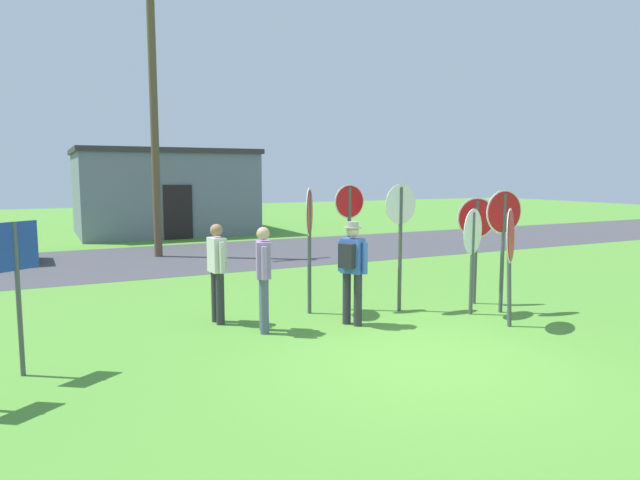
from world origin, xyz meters
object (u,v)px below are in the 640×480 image
Objects in this scene: stop_sign_rear_right at (309,227)px; stop_sign_tallest at (504,229)px; stop_sign_far_back at (349,227)px; stop_sign_center_cluster at (476,231)px; stop_sign_leaning_right at (472,243)px; info_panel_leftmost at (17,270)px; person_near_signs at (352,266)px; stop_sign_low_front at (400,225)px; person_holding_notes at (217,268)px; stop_sign_nearest at (510,247)px; person_in_blue at (264,273)px; utility_pole at (154,107)px.

stop_sign_tallest is (3.16, -1.50, -0.04)m from stop_sign_rear_right.
stop_sign_far_back reaches higher than stop_sign_center_cluster.
info_panel_leftmost reaches higher than stop_sign_leaning_right.
person_near_signs is 0.90× the size of info_panel_leftmost.
person_holding_notes is at bearing 168.83° from stop_sign_low_front.
person_holding_notes is 0.87× the size of info_panel_leftmost.
stop_sign_center_cluster reaches higher than stop_sign_leaning_right.
stop_sign_low_front is at bearing 120.08° from stop_sign_nearest.
stop_sign_leaning_right is 0.85× the size of stop_sign_tallest.
stop_sign_far_back is 1.12× the size of stop_sign_center_cluster.
stop_sign_low_front reaches higher than person_in_blue.
stop_sign_nearest is at bearing -50.74° from stop_sign_far_back.
stop_sign_low_front is at bearing -73.53° from utility_pole.
utility_pole is 3.85× the size of stop_sign_tallest.
stop_sign_far_back is at bearing 12.60° from info_panel_leftmost.
stop_sign_low_front is at bearing -11.17° from person_holding_notes.
stop_sign_leaning_right is 0.91m from stop_sign_nearest.
stop_sign_leaning_right is at bearing 166.20° from stop_sign_tallest.
stop_sign_rear_right is 1.35× the size of person_in_blue.
stop_sign_far_back is 2.53m from person_holding_notes.
stop_sign_tallest is 2.96m from person_near_signs.
person_in_blue is 1.00× the size of person_holding_notes.
person_holding_notes is at bearing 170.44° from stop_sign_center_cluster.
stop_sign_low_front is at bearing -30.97° from stop_sign_far_back.
stop_sign_tallest is (-0.05, -0.76, 0.12)m from stop_sign_center_cluster.
stop_sign_center_cluster is 1.23× the size of person_holding_notes.
person_in_blue is 1.48m from person_near_signs.
person_in_blue is at bearing -59.56° from person_holding_notes.
stop_sign_far_back is at bearing 149.03° from stop_sign_low_front.
stop_sign_tallest reaches higher than stop_sign_nearest.
stop_sign_rear_right is (-0.78, 0.07, 0.03)m from stop_sign_far_back.
person_in_blue is 0.97× the size of person_near_signs.
stop_sign_far_back is 1.38× the size of person_holding_notes.
utility_pole is 4.15× the size of stop_sign_center_cluster.
stop_sign_rear_right is at bearing -3.14° from person_holding_notes.
stop_sign_low_front reaches higher than stop_sign_rear_right.
stop_sign_nearest is at bearing -59.92° from stop_sign_low_front.
utility_pole reaches higher than info_panel_leftmost.
stop_sign_center_cluster is (2.44, -0.66, -0.13)m from stop_sign_far_back.
stop_sign_leaning_right is 0.92× the size of stop_sign_center_cluster.
person_holding_notes is at bearing -93.99° from utility_pole.
person_holding_notes is (-4.84, 1.59, -0.58)m from stop_sign_tallest.
person_near_signs is at bearing 172.25° from stop_sign_leaning_right.
person_near_signs is (-2.93, -0.31, -0.41)m from stop_sign_center_cluster.
stop_sign_rear_right reaches higher than stop_sign_nearest.
stop_sign_center_cluster is 1.06× the size of stop_sign_nearest.
stop_sign_tallest is 4.43m from person_in_blue.
info_panel_leftmost is at bearing 179.36° from stop_sign_leaning_right.
utility_pole is 10.23m from person_near_signs.
stop_sign_tallest is at bearing -30.88° from stop_sign_far_back.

